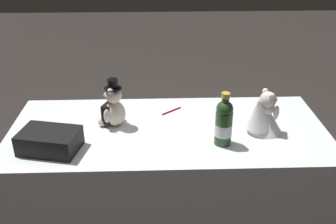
{
  "coord_description": "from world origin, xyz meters",
  "views": [
    {
      "loc": [
        0.06,
        1.82,
        1.79
      ],
      "look_at": [
        0.0,
        0.0,
        0.85
      ],
      "focal_mm": 41.74,
      "sensor_mm": 36.0,
      "label": 1
    }
  ],
  "objects": [
    {
      "name": "reception_table",
      "position": [
        0.0,
        0.0,
        0.38
      ],
      "size": [
        1.69,
        0.75,
        0.75
      ],
      "primitive_type": "cube",
      "color": "white",
      "rests_on": "ground_plane"
    },
    {
      "name": "gift_case_black",
      "position": [
        0.58,
        0.19,
        0.8
      ],
      "size": [
        0.31,
        0.24,
        0.1
      ],
      "color": "black",
      "rests_on": "reception_table"
    },
    {
      "name": "teddy_bear_bride",
      "position": [
        -0.49,
        0.05,
        0.85
      ],
      "size": [
        0.23,
        0.2,
        0.23
      ],
      "color": "white",
      "rests_on": "reception_table"
    },
    {
      "name": "champagne_bottle",
      "position": [
        -0.27,
        0.16,
        0.87
      ],
      "size": [
        0.09,
        0.09,
        0.28
      ],
      "color": "#264A23",
      "rests_on": "reception_table"
    },
    {
      "name": "teddy_bear_groom",
      "position": [
        0.29,
        -0.05,
        0.85
      ],
      "size": [
        0.15,
        0.15,
        0.27
      ],
      "color": "beige",
      "rests_on": "reception_table"
    },
    {
      "name": "signing_pen",
      "position": [
        -0.02,
        -0.2,
        0.75
      ],
      "size": [
        0.12,
        0.1,
        0.01
      ],
      "color": "maroon",
      "rests_on": "reception_table"
    }
  ]
}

